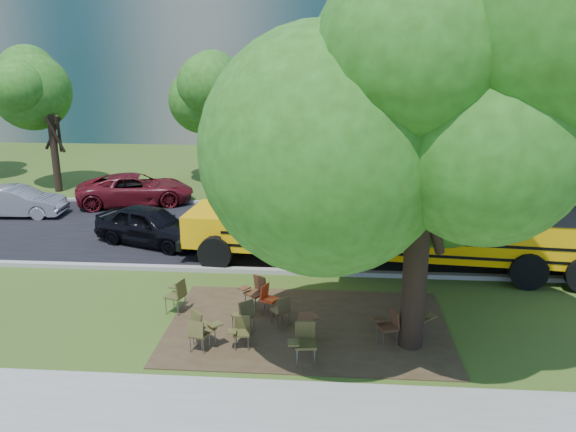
# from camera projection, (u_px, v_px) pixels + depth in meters

# --- Properties ---
(ground) EXTENTS (160.00, 160.00, 0.00)m
(ground) POSITION_uv_depth(u_px,v_px,m) (270.00, 316.00, 14.71)
(ground) COLOR #334D18
(ground) RESTS_ON ground
(dirt_patch) EXTENTS (7.00, 4.50, 0.03)m
(dirt_patch) POSITION_uv_depth(u_px,v_px,m) (308.00, 326.00, 14.15)
(dirt_patch) COLOR #382819
(dirt_patch) RESTS_ON ground
(asphalt_road) EXTENTS (80.00, 8.00, 0.04)m
(asphalt_road) POSITION_uv_depth(u_px,v_px,m) (290.00, 233.00, 21.40)
(asphalt_road) COLOR black
(asphalt_road) RESTS_ON ground
(kerb_near) EXTENTS (80.00, 0.25, 0.14)m
(kerb_near) POSITION_uv_depth(u_px,v_px,m) (281.00, 271.00, 17.56)
(kerb_near) COLOR gray
(kerb_near) RESTS_ON ground
(kerb_far) EXTENTS (80.00, 0.25, 0.14)m
(kerb_far) POSITION_uv_depth(u_px,v_px,m) (296.00, 204.00, 25.31)
(kerb_far) COLOR gray
(kerb_far) RESTS_ON ground
(bg_tree_0) EXTENTS (5.20, 5.20, 7.18)m
(bg_tree_0) POSITION_uv_depth(u_px,v_px,m) (48.00, 98.00, 26.74)
(bg_tree_0) COLOR black
(bg_tree_0) RESTS_ON ground
(bg_tree_2) EXTENTS (4.80, 4.80, 6.62)m
(bg_tree_2) POSITION_uv_depth(u_px,v_px,m) (207.00, 101.00, 29.21)
(bg_tree_2) COLOR black
(bg_tree_2) RESTS_ON ground
(bg_tree_3) EXTENTS (5.60, 5.60, 7.84)m
(bg_tree_3) POSITION_uv_depth(u_px,v_px,m) (472.00, 89.00, 26.12)
(bg_tree_3) COLOR black
(bg_tree_3) RESTS_ON ground
(main_tree) EXTENTS (7.20, 7.20, 9.04)m
(main_tree) POSITION_uv_depth(u_px,v_px,m) (426.00, 113.00, 11.72)
(main_tree) COLOR black
(main_tree) RESTS_ON ground
(school_bus) EXTENTS (13.64, 4.09, 3.29)m
(school_bus) POSITION_uv_depth(u_px,v_px,m) (413.00, 209.00, 17.72)
(school_bus) COLOR #E5A507
(school_bus) RESTS_ON ground
(chair_0) EXTENTS (0.63, 0.49, 0.83)m
(chair_0) POSITION_uv_depth(u_px,v_px,m) (199.00, 332.00, 12.81)
(chair_0) COLOR #4B4620
(chair_0) RESTS_ON ground
(chair_1) EXTENTS (0.82, 0.65, 0.95)m
(chair_1) POSITION_uv_depth(u_px,v_px,m) (202.00, 325.00, 12.99)
(chair_1) COLOR #45411D
(chair_1) RESTS_ON ground
(chair_2) EXTENTS (0.62, 0.79, 0.92)m
(chair_2) POSITION_uv_depth(u_px,v_px,m) (245.00, 312.00, 13.66)
(chair_2) COLOR #49401F
(chair_2) RESTS_ON ground
(chair_3) EXTENTS (0.51, 0.49, 0.78)m
(chair_3) POSITION_uv_depth(u_px,v_px,m) (241.00, 329.00, 13.03)
(chair_3) COLOR #44411D
(chair_3) RESTS_ON ground
(chair_4) EXTENTS (0.54, 0.53, 0.80)m
(chair_4) POSITION_uv_depth(u_px,v_px,m) (307.00, 322.00, 13.35)
(chair_4) COLOR #4E301C
(chair_4) RESTS_ON ground
(chair_5) EXTENTS (0.65, 0.63, 0.97)m
(chair_5) POSITION_uv_depth(u_px,v_px,m) (304.00, 339.00, 12.33)
(chair_5) COLOR #413D1C
(chair_5) RESTS_ON ground
(chair_6) EXTENTS (0.66, 0.60, 0.88)m
(chair_6) POSITION_uv_depth(u_px,v_px,m) (389.00, 323.00, 13.18)
(chair_6) COLOR #442718
(chair_6) RESTS_ON ground
(chair_7) EXTENTS (0.73, 0.58, 0.85)m
(chair_7) POSITION_uv_depth(u_px,v_px,m) (419.00, 316.00, 13.54)
(chair_7) COLOR brown
(chair_7) RESTS_ON ground
(chair_8) EXTENTS (0.57, 0.73, 0.94)m
(chair_8) POSITION_uv_depth(u_px,v_px,m) (177.00, 293.00, 14.76)
(chair_8) COLOR #45421D
(chair_8) RESTS_ON ground
(chair_9) EXTENTS (0.81, 0.64, 0.94)m
(chair_9) POSITION_uv_depth(u_px,v_px,m) (256.00, 289.00, 14.97)
(chair_9) COLOR #4C2E1B
(chair_9) RESTS_ON ground
(chair_10) EXTENTS (0.53, 0.67, 0.82)m
(chair_10) POSITION_uv_depth(u_px,v_px,m) (268.00, 297.00, 14.68)
(chair_10) COLOR red
(chair_10) RESTS_ON ground
(chair_11) EXTENTS (0.55, 0.69, 0.81)m
(chair_11) POSITION_uv_depth(u_px,v_px,m) (282.00, 308.00, 14.07)
(chair_11) COLOR #4F4322
(chair_11) RESTS_ON ground
(black_car) EXTENTS (4.46, 3.03, 1.41)m
(black_car) POSITION_uv_depth(u_px,v_px,m) (150.00, 225.00, 20.08)
(black_car) COLOR black
(black_car) RESTS_ON ground
(bg_car_silver) EXTENTS (4.01, 1.61, 1.29)m
(bg_car_silver) POSITION_uv_depth(u_px,v_px,m) (17.00, 202.00, 23.50)
(bg_car_silver) COLOR gray
(bg_car_silver) RESTS_ON ground
(bg_car_red) EXTENTS (5.56, 3.70, 1.42)m
(bg_car_red) POSITION_uv_depth(u_px,v_px,m) (136.00, 189.00, 25.37)
(bg_car_red) COLOR #540E15
(bg_car_red) RESTS_ON ground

